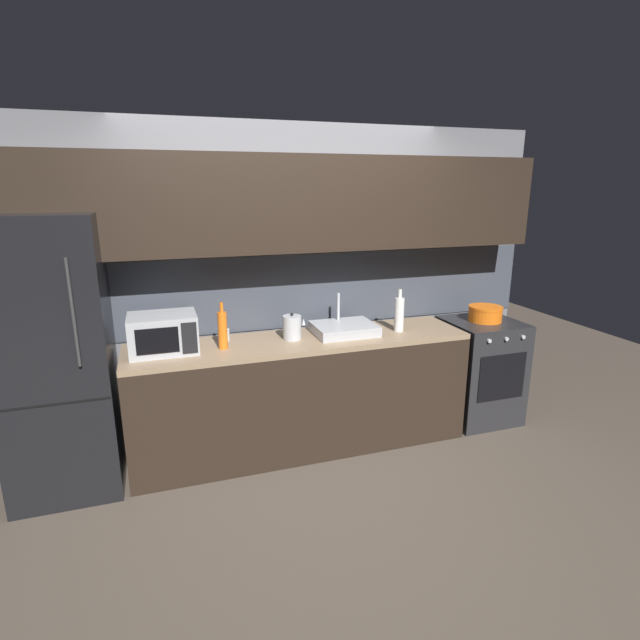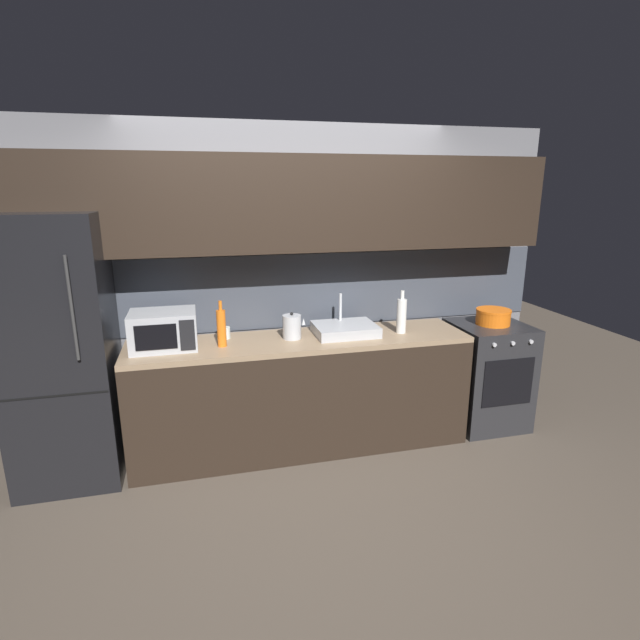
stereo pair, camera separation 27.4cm
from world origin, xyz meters
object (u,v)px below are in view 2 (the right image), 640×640
(wine_bottle_white, at_px, (402,315))
(cooking_pot, at_px, (493,317))
(oven_range, at_px, (487,374))
(mug_clear, at_px, (225,333))
(wine_bottle_orange, at_px, (221,328))
(microwave, at_px, (164,330))
(kettle, at_px, (292,327))
(refrigerator, at_px, (61,352))

(wine_bottle_white, height_order, cooking_pot, wine_bottle_white)
(oven_range, relative_size, mug_clear, 10.23)
(wine_bottle_orange, height_order, wine_bottle_white, wine_bottle_white)
(wine_bottle_orange, bearing_deg, oven_range, 1.00)
(microwave, bearing_deg, wine_bottle_orange, -8.29)
(kettle, bearing_deg, wine_bottle_orange, -172.99)
(refrigerator, height_order, wine_bottle_white, refrigerator)
(oven_range, distance_m, wine_bottle_orange, 2.31)
(cooking_pot, bearing_deg, microwave, 179.60)
(oven_range, xyz_separation_m, wine_bottle_orange, (-2.24, -0.04, 0.59))
(oven_range, relative_size, wine_bottle_orange, 2.66)
(oven_range, height_order, microwave, microwave)
(wine_bottle_orange, distance_m, mug_clear, 0.22)
(refrigerator, xyz_separation_m, kettle, (1.61, 0.02, 0.06))
(cooking_pot, bearing_deg, wine_bottle_white, -177.46)
(cooking_pot, bearing_deg, refrigerator, -180.00)
(oven_range, relative_size, wine_bottle_white, 2.63)
(microwave, relative_size, kettle, 2.23)
(refrigerator, xyz_separation_m, microwave, (0.68, 0.02, 0.10))
(microwave, xyz_separation_m, wine_bottle_white, (1.80, -0.06, 0.01))
(kettle, relative_size, mug_clear, 2.34)
(refrigerator, distance_m, wine_bottle_white, 2.48)
(kettle, bearing_deg, mug_clear, 165.92)
(wine_bottle_orange, bearing_deg, cooking_pot, 1.03)
(microwave, height_order, wine_bottle_orange, wine_bottle_orange)
(wine_bottle_orange, height_order, cooking_pot, wine_bottle_orange)
(refrigerator, distance_m, oven_range, 3.35)
(mug_clear, bearing_deg, cooking_pot, -3.87)
(kettle, xyz_separation_m, mug_clear, (-0.50, 0.13, -0.05))
(oven_range, distance_m, kettle, 1.79)
(wine_bottle_orange, bearing_deg, microwave, 171.71)
(wine_bottle_white, xyz_separation_m, mug_clear, (-1.37, 0.19, -0.10))
(microwave, bearing_deg, wine_bottle_white, -1.78)
(refrigerator, height_order, wine_bottle_orange, refrigerator)
(wine_bottle_orange, relative_size, cooking_pot, 1.19)
(cooking_pot, bearing_deg, wine_bottle_orange, -178.97)
(microwave, distance_m, wine_bottle_orange, 0.41)
(wine_bottle_white, distance_m, mug_clear, 1.38)
(refrigerator, bearing_deg, cooking_pot, 0.00)
(mug_clear, xyz_separation_m, cooking_pot, (2.22, -0.15, 0.02))
(refrigerator, relative_size, cooking_pot, 6.55)
(mug_clear, bearing_deg, oven_range, -3.93)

